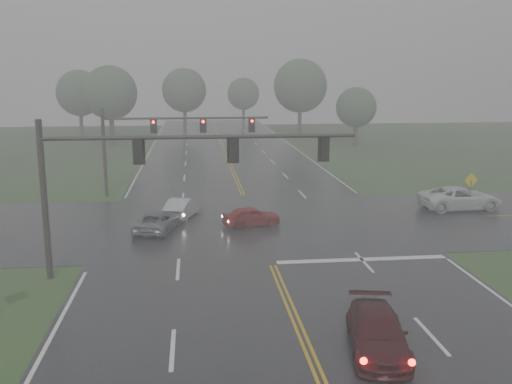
{
  "coord_description": "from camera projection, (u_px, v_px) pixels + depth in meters",
  "views": [
    {
      "loc": [
        -3.66,
        -11.74,
        9.07
      ],
      "look_at": [
        -0.59,
        16.0,
        3.22
      ],
      "focal_mm": 40.0,
      "sensor_mm": 36.0,
      "label": 1
    }
  ],
  "objects": [
    {
      "name": "tree_n_mid",
      "position": [
        184.0,
        90.0,
        86.56
      ],
      "size": [
        6.71,
        6.71,
        9.85
      ],
      "color": "#312720",
      "rests_on": "ground"
    },
    {
      "name": "sedan_silver",
      "position": [
        183.0,
        217.0,
        36.48
      ],
      "size": [
        2.53,
        4.14,
        1.29
      ],
      "primitive_type": "imported",
      "rotation": [
        0.0,
        0.0,
        2.82
      ],
      "color": "#B1B3B9",
      "rests_on": "ground"
    },
    {
      "name": "tree_n_far",
      "position": [
        243.0,
        94.0,
        99.97
      ],
      "size": [
        5.64,
        5.64,
        8.29
      ],
      "color": "#312720",
      "rests_on": "ground"
    },
    {
      "name": "tree_ne_a",
      "position": [
        300.0,
        86.0,
        80.14
      ],
      "size": [
        7.52,
        7.52,
        11.05
      ],
      "color": "#312720",
      "rests_on": "ground"
    },
    {
      "name": "sedan_red",
      "position": [
        251.0,
        226.0,
        34.4
      ],
      "size": [
        3.7,
        2.14,
        1.18
      ],
      "primitive_type": "imported",
      "rotation": [
        0.0,
        0.0,
        1.8
      ],
      "color": "maroon",
      "rests_on": "ground"
    },
    {
      "name": "pickup_white",
      "position": [
        459.0,
        209.0,
        38.64
      ],
      "size": [
        5.67,
        2.88,
        1.53
      ],
      "primitive_type": "imported",
      "rotation": [
        0.0,
        0.0,
        1.63
      ],
      "color": "silver",
      "rests_on": "ground"
    },
    {
      "name": "tree_e_near",
      "position": [
        356.0,
        107.0,
        70.95
      ],
      "size": [
        5.02,
        5.02,
        7.38
      ],
      "color": "#312720",
      "rests_on": "ground"
    },
    {
      "name": "signal_gantry_near",
      "position": [
        144.0,
        166.0,
        25.12
      ],
      "size": [
        13.99,
        0.31,
        7.14
      ],
      "color": "black",
      "rests_on": "ground"
    },
    {
      "name": "main_road",
      "position": [
        258.0,
        232.0,
        33.13
      ],
      "size": [
        18.0,
        160.0,
        0.02
      ],
      "primitive_type": "cube",
      "color": "black",
      "rests_on": "ground"
    },
    {
      "name": "signal_gantry_far",
      "position": [
        156.0,
        134.0,
        42.18
      ],
      "size": [
        12.31,
        0.33,
        6.55
      ],
      "color": "black",
      "rests_on": "ground"
    },
    {
      "name": "sedan_maroon",
      "position": [
        376.0,
        351.0,
        18.95
      ],
      "size": [
        2.56,
        4.7,
        1.29
      ],
      "primitive_type": "imported",
      "rotation": [
        0.0,
        0.0,
        -0.18
      ],
      "color": "#35090D",
      "rests_on": "ground"
    },
    {
      "name": "tree_nw_a",
      "position": [
        110.0,
        93.0,
        72.29
      ],
      "size": [
        6.83,
        6.83,
        10.03
      ],
      "color": "#312720",
      "rests_on": "ground"
    },
    {
      "name": "cross_street",
      "position": [
        255.0,
        223.0,
        35.08
      ],
      "size": [
        120.0,
        14.0,
        0.02
      ],
      "primitive_type": "cube",
      "color": "black",
      "rests_on": "ground"
    },
    {
      "name": "car_grey",
      "position": [
        158.0,
        231.0,
        33.3
      ],
      "size": [
        2.93,
        4.6,
        1.18
      ],
      "primitive_type": "imported",
      "rotation": [
        0.0,
        0.0,
        2.9
      ],
      "color": "slate",
      "rests_on": "ground"
    },
    {
      "name": "sign_diamond_east",
      "position": [
        471.0,
        185.0,
        38.4
      ],
      "size": [
        1.04,
        0.21,
        2.51
      ],
      "rotation": [
        0.0,
        0.0,
        0.16
      ],
      "color": "black",
      "rests_on": "ground"
    },
    {
      "name": "tree_nw_b",
      "position": [
        80.0,
        93.0,
        80.47
      ],
      "size": [
        6.49,
        6.49,
        9.54
      ],
      "color": "#312720",
      "rests_on": "ground"
    },
    {
      "name": "stop_bar",
      "position": [
        362.0,
        260.0,
        28.17
      ],
      "size": [
        8.5,
        0.5,
        0.01
      ],
      "primitive_type": "cube",
      "color": "silver",
      "rests_on": "ground"
    }
  ]
}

